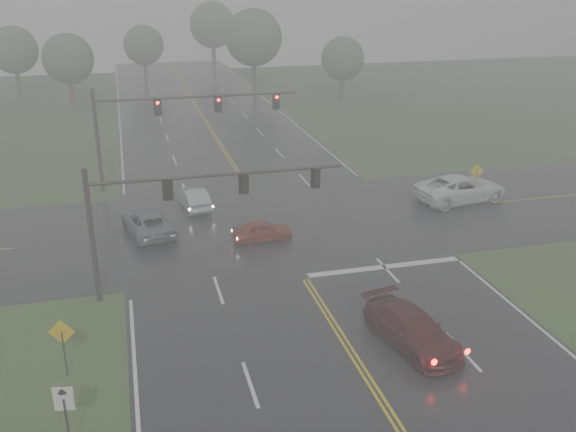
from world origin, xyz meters
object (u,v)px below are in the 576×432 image
object	(u,v)px
sedan_silver	(195,208)
signal_gantry_near	(172,202)
sedan_maroon	(411,345)
car_grey	(149,234)
signal_gantry_far	(162,116)
sedan_red	(263,241)
pickup_white	(460,201)

from	to	relation	value
sedan_silver	signal_gantry_near	bearing A→B (deg)	72.65
sedan_maroon	car_grey	distance (m)	18.31
car_grey	signal_gantry_far	distance (m)	10.53
sedan_red	signal_gantry_near	bearing A→B (deg)	129.88
sedan_red	car_grey	bearing A→B (deg)	63.47
signal_gantry_near	signal_gantry_far	world-z (taller)	signal_gantry_far
signal_gantry_near	signal_gantry_far	size ratio (longest dim) A/B	0.84
sedan_maroon	signal_gantry_near	world-z (taller)	signal_gantry_near
sedan_red	sedan_silver	bearing A→B (deg)	22.77
sedan_red	signal_gantry_far	xyz separation A→B (m)	(-4.62, 11.71, 5.19)
signal_gantry_near	signal_gantry_far	distance (m)	16.87
sedan_red	signal_gantry_near	distance (m)	8.80
sedan_red	car_grey	size ratio (longest dim) A/B	0.68
sedan_red	signal_gantry_far	world-z (taller)	signal_gantry_far
pickup_white	sedan_maroon	bearing A→B (deg)	137.01
sedan_maroon	car_grey	size ratio (longest dim) A/B	1.01
car_grey	signal_gantry_far	world-z (taller)	signal_gantry_far
car_grey	sedan_red	bearing A→B (deg)	145.51
sedan_maroon	pickup_white	distance (m)	19.31
sedan_maroon	pickup_white	bearing A→B (deg)	43.35
car_grey	signal_gantry_near	distance (m)	9.18
car_grey	pickup_white	world-z (taller)	pickup_white
sedan_silver	signal_gantry_far	world-z (taller)	signal_gantry_far
signal_gantry_far	sedan_maroon	bearing A→B (deg)	-71.14
signal_gantry_far	pickup_white	bearing A→B (deg)	-23.50
pickup_white	signal_gantry_far	size ratio (longest dim) A/B	0.45
sedan_silver	signal_gantry_near	size ratio (longest dim) A/B	0.35
car_grey	signal_gantry_far	xyz separation A→B (m)	(1.80, 8.99, 5.19)
sedan_maroon	sedan_red	xyz separation A→B (m)	(-3.67, 12.56, 0.00)
signal_gantry_near	signal_gantry_far	bearing A→B (deg)	87.30
sedan_silver	pickup_white	world-z (taller)	pickup_white
sedan_red	signal_gantry_near	world-z (taller)	signal_gantry_near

